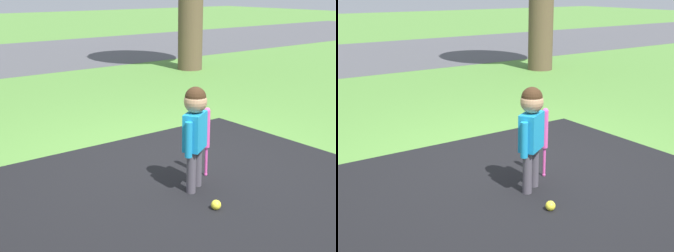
# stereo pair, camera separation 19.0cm
# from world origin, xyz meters

# --- Properties ---
(ground_plane) EXTENTS (60.00, 60.00, 0.00)m
(ground_plane) POSITION_xyz_m (0.00, 0.00, 0.00)
(ground_plane) COLOR #518438
(child) EXTENTS (0.35, 0.26, 0.97)m
(child) POSITION_xyz_m (-0.30, -0.65, 0.63)
(child) COLOR #4C4751
(child) RESTS_ON ground
(baseball_bat) EXTENTS (0.06, 0.06, 0.70)m
(baseball_bat) POSITION_xyz_m (0.01, -0.48, 0.46)
(baseball_bat) COLOR #E54CA5
(baseball_bat) RESTS_ON ground
(sports_ball) EXTENTS (0.09, 0.09, 0.09)m
(sports_ball) POSITION_xyz_m (-0.42, -1.08, 0.04)
(sports_ball) COLOR yellow
(sports_ball) RESTS_ON ground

